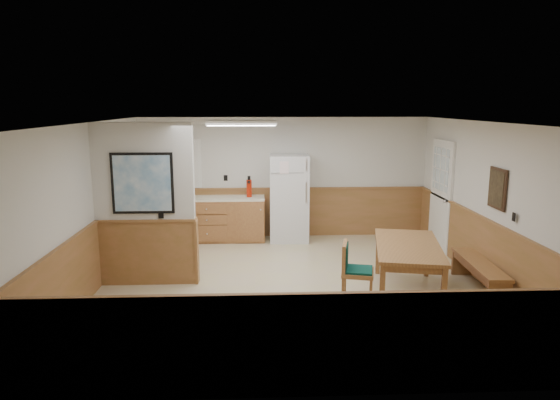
{
  "coord_description": "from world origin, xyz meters",
  "views": [
    {
      "loc": [
        -0.53,
        -7.33,
        2.76
      ],
      "look_at": [
        -0.18,
        0.4,
        1.27
      ],
      "focal_mm": 32.0,
      "sensor_mm": 36.0,
      "label": 1
    }
  ],
  "objects_px": {
    "refrigerator": "(289,198)",
    "dining_chair": "(352,267)",
    "dining_bench": "(479,269)",
    "soap_bottle": "(173,192)",
    "fire_extinguisher": "(249,188)",
    "dining_table": "(408,251)"
  },
  "relations": [
    {
      "from": "dining_table",
      "to": "dining_bench",
      "type": "distance_m",
      "value": 1.16
    },
    {
      "from": "refrigerator",
      "to": "dining_bench",
      "type": "distance_m",
      "value": 4.03
    },
    {
      "from": "refrigerator",
      "to": "soap_bottle",
      "type": "distance_m",
      "value": 2.35
    },
    {
      "from": "refrigerator",
      "to": "dining_table",
      "type": "xyz_separation_m",
      "value": [
        1.55,
        -3.04,
        -0.22
      ]
    },
    {
      "from": "refrigerator",
      "to": "dining_table",
      "type": "relative_size",
      "value": 0.9
    },
    {
      "from": "refrigerator",
      "to": "soap_bottle",
      "type": "relative_size",
      "value": 7.82
    },
    {
      "from": "fire_extinguisher",
      "to": "soap_bottle",
      "type": "relative_size",
      "value": 1.91
    },
    {
      "from": "refrigerator",
      "to": "dining_chair",
      "type": "bearing_deg",
      "value": -76.11
    },
    {
      "from": "dining_bench",
      "to": "dining_chair",
      "type": "bearing_deg",
      "value": -168.39
    },
    {
      "from": "refrigerator",
      "to": "dining_bench",
      "type": "bearing_deg",
      "value": -46.16
    },
    {
      "from": "dining_bench",
      "to": "soap_bottle",
      "type": "xyz_separation_m",
      "value": [
        -5.01,
        3.0,
        0.67
      ]
    },
    {
      "from": "fire_extinguisher",
      "to": "dining_table",
      "type": "bearing_deg",
      "value": -54.52
    },
    {
      "from": "fire_extinguisher",
      "to": "soap_bottle",
      "type": "height_order",
      "value": "fire_extinguisher"
    },
    {
      "from": "dining_bench",
      "to": "dining_chair",
      "type": "relative_size",
      "value": 1.87
    },
    {
      "from": "dining_table",
      "to": "fire_extinguisher",
      "type": "distance_m",
      "value": 3.92
    },
    {
      "from": "dining_chair",
      "to": "soap_bottle",
      "type": "height_order",
      "value": "soap_bottle"
    },
    {
      "from": "dining_chair",
      "to": "fire_extinguisher",
      "type": "xyz_separation_m",
      "value": [
        -1.5,
        3.33,
        0.59
      ]
    },
    {
      "from": "dining_table",
      "to": "dining_chair",
      "type": "relative_size",
      "value": 2.3
    },
    {
      "from": "dining_table",
      "to": "dining_chair",
      "type": "xyz_separation_m",
      "value": [
        -0.87,
        -0.23,
        -0.16
      ]
    },
    {
      "from": "refrigerator",
      "to": "fire_extinguisher",
      "type": "xyz_separation_m",
      "value": [
        -0.82,
        0.06,
        0.21
      ]
    },
    {
      "from": "dining_table",
      "to": "fire_extinguisher",
      "type": "height_order",
      "value": "fire_extinguisher"
    },
    {
      "from": "refrigerator",
      "to": "dining_chair",
      "type": "distance_m",
      "value": 3.36
    }
  ]
}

